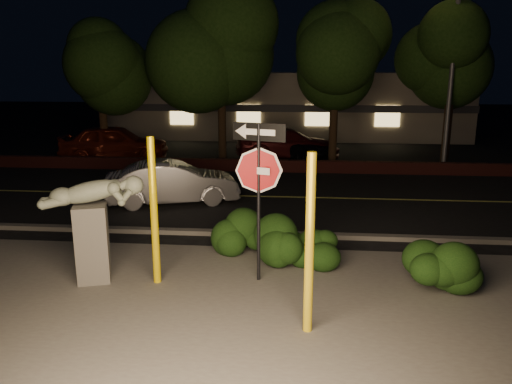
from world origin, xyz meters
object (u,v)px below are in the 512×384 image
(streetlight, at_px, (451,37))
(silver_sedan, at_px, (173,183))
(signpost, at_px, (259,171))
(sculpture, at_px, (92,218))
(parked_car_darkred, at_px, (288,143))
(yellow_pole_left, at_px, (154,212))
(parked_car_dark, at_px, (292,146))
(parked_car_red, at_px, (114,143))
(yellow_pole_right, at_px, (310,245))

(streetlight, xyz_separation_m, silver_sedan, (-9.89, -6.04, -4.77))
(signpost, bearing_deg, sculpture, -156.86)
(streetlight, xyz_separation_m, parked_car_darkred, (-6.47, 2.65, -4.72))
(yellow_pole_left, xyz_separation_m, streetlight, (8.66, 12.12, 3.96))
(silver_sedan, relative_size, parked_car_dark, 0.98)
(streetlight, bearing_deg, sculpture, -150.14)
(streetlight, relative_size, parked_car_red, 1.84)
(streetlight, xyz_separation_m, parked_car_red, (-14.59, 1.34, -4.61))
(yellow_pole_left, height_order, parked_car_red, yellow_pole_left)
(parked_car_darkred, height_order, parked_car_dark, parked_car_darkred)
(silver_sedan, height_order, parked_car_dark, silver_sedan)
(silver_sedan, xyz_separation_m, parked_car_dark, (3.64, 8.74, -0.09))
(signpost, relative_size, parked_car_darkred, 0.64)
(silver_sedan, distance_m, parked_car_dark, 9.47)
(signpost, height_order, parked_car_darkred, signpost)
(yellow_pole_left, height_order, parked_car_dark, yellow_pole_left)
(yellow_pole_left, distance_m, streetlight, 15.42)
(silver_sedan, bearing_deg, parked_car_red, 14.66)
(sculpture, distance_m, parked_car_dark, 15.30)
(yellow_pole_left, xyz_separation_m, parked_car_darkred, (2.19, 14.78, -0.76))
(streetlight, height_order, parked_car_red, streetlight)
(parked_car_dark, bearing_deg, yellow_pole_left, -166.41)
(parked_car_red, distance_m, parked_car_dark, 8.45)
(streetlight, distance_m, parked_car_darkred, 8.44)
(sculpture, distance_m, parked_car_darkred, 15.19)
(parked_car_darkred, distance_m, parked_car_dark, 0.26)
(sculpture, distance_m, parked_car_red, 14.26)
(silver_sedan, relative_size, parked_car_darkred, 0.83)
(parked_car_red, relative_size, parked_car_dark, 1.17)
(parked_car_red, bearing_deg, signpost, -159.22)
(sculpture, bearing_deg, yellow_pole_right, -39.58)
(sculpture, relative_size, parked_car_red, 0.43)
(yellow_pole_left, distance_m, parked_car_red, 14.72)
(sculpture, bearing_deg, parked_car_red, 90.73)
(yellow_pole_left, bearing_deg, yellow_pole_right, -28.95)
(sculpture, distance_m, silver_sedan, 6.12)
(parked_car_red, bearing_deg, yellow_pole_right, -159.80)
(signpost, height_order, sculpture, signpost)
(streetlight, height_order, parked_car_darkred, streetlight)
(yellow_pole_right, distance_m, parked_car_red, 17.58)
(parked_car_darkred, bearing_deg, yellow_pole_left, 160.21)
(signpost, relative_size, silver_sedan, 0.77)
(yellow_pole_left, xyz_separation_m, silver_sedan, (-1.23, 6.08, -0.81))
(sculpture, bearing_deg, parked_car_dark, 57.72)
(streetlight, bearing_deg, silver_sedan, -169.40)
(yellow_pole_right, relative_size, streetlight, 0.33)
(parked_car_dark, bearing_deg, signpost, -158.65)
(yellow_pole_right, relative_size, silver_sedan, 0.72)
(yellow_pole_left, xyz_separation_m, parked_car_dark, (2.41, 14.82, -0.90))
(silver_sedan, xyz_separation_m, parked_car_darkred, (3.42, 8.70, 0.04))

